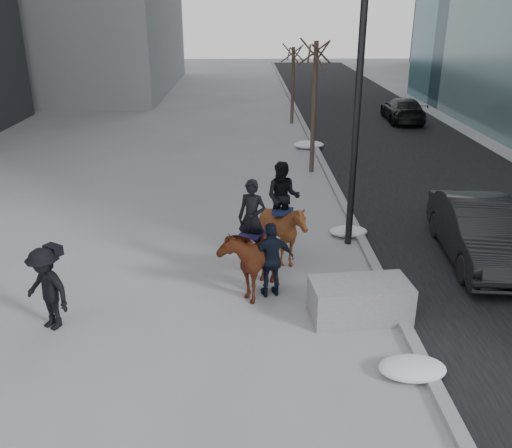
{
  "coord_description": "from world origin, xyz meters",
  "views": [
    {
      "loc": [
        -0.24,
        -10.24,
        6.12
      ],
      "look_at": [
        0.0,
        1.2,
        1.5
      ],
      "focal_mm": 38.0,
      "sensor_mm": 36.0,
      "label": 1
    }
  ],
  "objects_px": {
    "planter": "(360,300)",
    "mounted_right": "(283,224)",
    "mounted_left": "(252,251)",
    "car_near": "(481,232)"
  },
  "relations": [
    {
      "from": "planter",
      "to": "mounted_right",
      "type": "relative_size",
      "value": 0.78
    },
    {
      "from": "mounted_left",
      "to": "car_near",
      "type": "bearing_deg",
      "value": 13.71
    },
    {
      "from": "car_near",
      "to": "mounted_left",
      "type": "xyz_separation_m",
      "value": [
        -5.84,
        -1.43,
        0.19
      ]
    },
    {
      "from": "car_near",
      "to": "mounted_right",
      "type": "height_order",
      "value": "mounted_right"
    },
    {
      "from": "car_near",
      "to": "mounted_right",
      "type": "distance_m",
      "value": 5.06
    },
    {
      "from": "planter",
      "to": "mounted_left",
      "type": "bearing_deg",
      "value": 149.6
    },
    {
      "from": "planter",
      "to": "car_near",
      "type": "xyz_separation_m",
      "value": [
        3.61,
        2.74,
        0.37
      ]
    },
    {
      "from": "mounted_left",
      "to": "planter",
      "type": "bearing_deg",
      "value": -30.4
    },
    {
      "from": "planter",
      "to": "mounted_right",
      "type": "height_order",
      "value": "mounted_right"
    },
    {
      "from": "planter",
      "to": "car_near",
      "type": "distance_m",
      "value": 4.54
    }
  ]
}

